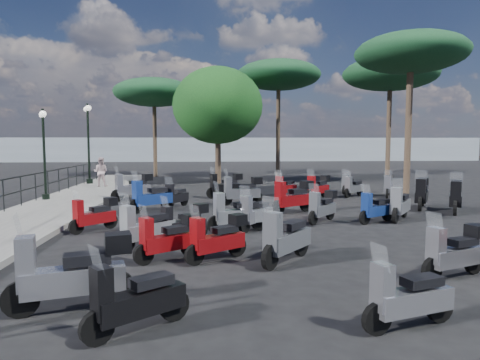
{
  "coord_description": "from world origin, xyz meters",
  "views": [
    {
      "loc": [
        -0.95,
        -12.82,
        2.52
      ],
      "look_at": [
        0.21,
        1.75,
        1.2
      ],
      "focal_mm": 32.0,
      "sensor_mm": 36.0,
      "label": 1
    }
  ],
  "objects": [
    {
      "name": "ground",
      "position": [
        0.0,
        0.0,
        0.0
      ],
      "size": [
        120.0,
        120.0,
        0.0
      ],
      "primitive_type": "plane",
      "color": "black",
      "rests_on": "ground"
    },
    {
      "name": "sidewalk",
      "position": [
        -6.5,
        3.0,
        0.07
      ],
      "size": [
        3.0,
        30.0,
        0.15
      ],
      "primitive_type": "cube",
      "color": "#605E5C",
      "rests_on": "ground"
    },
    {
      "name": "railing",
      "position": [
        -7.8,
        2.8,
        0.9
      ],
      "size": [
        0.04,
        26.04,
        1.1
      ],
      "color": "black",
      "rests_on": "sidewalk"
    },
    {
      "name": "lamp_post_1",
      "position": [
        -7.54,
        5.2,
        2.26
      ],
      "size": [
        0.57,
        1.03,
        3.69
      ],
      "rotation": [
        0.0,
        0.0,
        0.38
      ],
      "color": "black",
      "rests_on": "sidewalk"
    },
    {
      "name": "lamp_post_2",
      "position": [
        -7.53,
        11.84,
        2.7
      ],
      "size": [
        0.68,
        1.25,
        4.47
      ],
      "rotation": [
        0.0,
        0.0,
        0.37
      ],
      "color": "black",
      "rests_on": "sidewalk"
    },
    {
      "name": "pedestrian_far",
      "position": [
        -6.5,
        10.17,
        0.93
      ],
      "size": [
        0.8,
        0.65,
        1.55
      ],
      "primitive_type": "imported",
      "rotation": [
        0.0,
        0.0,
        3.05
      ],
      "color": "#C0A5A9",
      "rests_on": "sidewalk"
    },
    {
      "name": "scooter_0",
      "position": [
        -1.89,
        -7.3,
        0.43
      ],
      "size": [
        1.32,
        1.03,
        1.25
      ],
      "rotation": [
        0.0,
        0.0,
        2.21
      ],
      "color": "black",
      "rests_on": "ground"
    },
    {
      "name": "scooter_1",
      "position": [
        -1.76,
        -3.83,
        0.47
      ],
      "size": [
        1.35,
        1.02,
        1.24
      ],
      "rotation": [
        0.0,
        0.0,
        2.17
      ],
      "color": "black",
      "rests_on": "ground"
    },
    {
      "name": "scooter_2",
      "position": [
        -1.53,
        -2.07,
        0.45
      ],
      "size": [
        1.28,
        1.01,
        1.19
      ],
      "rotation": [
        0.0,
        0.0,
        2.2
      ],
      "color": "black",
      "rests_on": "ground"
    },
    {
      "name": "scooter_3",
      "position": [
        -4.09,
        -0.69,
        0.45
      ],
      "size": [
        1.15,
        1.19,
        1.2
      ],
      "rotation": [
        0.0,
        0.0,
        2.38
      ],
      "color": "black",
      "rests_on": "ground"
    },
    {
      "name": "scooter_4",
      "position": [
        -2.1,
        3.42,
        0.42
      ],
      "size": [
        0.85,
        1.38,
        1.21
      ],
      "rotation": [
        0.0,
        0.0,
        2.65
      ],
      "color": "black",
      "rests_on": "ground"
    },
    {
      "name": "scooter_5",
      "position": [
        -4.08,
        5.61,
        0.56
      ],
      "size": [
        1.67,
        1.13,
        1.48
      ],
      "rotation": [
        0.0,
        0.0,
        2.11
      ],
      "color": "black",
      "rests_on": "ground"
    },
    {
      "name": "scooter_6",
      "position": [
        -2.94,
        -6.47,
        0.56
      ],
      "size": [
        1.84,
        0.8,
        1.49
      ],
      "rotation": [
        0.0,
        0.0,
        1.84
      ],
      "color": "black",
      "rests_on": "ground"
    },
    {
      "name": "scooter_7",
      "position": [
        -2.38,
        -2.78,
        0.48
      ],
      "size": [
        1.3,
        1.28,
        1.37
      ],
      "rotation": [
        0.0,
        0.0,
        2.35
      ],
      "color": "black",
      "rests_on": "ground"
    },
    {
      "name": "scooter_8",
      "position": [
        0.43,
        -0.85,
        0.46
      ],
      "size": [
        1.11,
        1.36,
        1.31
      ],
      "rotation": [
        0.0,
        0.0,
        2.47
      ],
      "color": "black",
      "rests_on": "ground"
    },
    {
      "name": "scooter_9",
      "position": [
        -2.94,
        2.55,
        0.51
      ],
      "size": [
        1.52,
        1.25,
        1.48
      ],
      "rotation": [
        0.0,
        0.0,
        2.24
      ],
      "color": "black",
      "rests_on": "ground"
    },
    {
      "name": "scooter_10",
      "position": [
        0.47,
        4.06,
        0.54
      ],
      "size": [
        1.77,
        0.78,
        1.44
      ],
      "rotation": [
        0.0,
        0.0,
        1.85
      ],
      "color": "black",
      "rests_on": "ground"
    },
    {
      "name": "scooter_11",
      "position": [
        -0.11,
        6.21,
        0.53
      ],
      "size": [
        1.66,
        0.93,
        1.41
      ],
      "rotation": [
        0.0,
        0.0,
        1.98
      ],
      "color": "black",
      "rests_on": "ground"
    },
    {
      "name": "scooter_12",
      "position": [
        1.74,
        -7.45,
        0.42
      ],
      "size": [
        1.48,
        0.66,
        1.21
      ],
      "rotation": [
        0.0,
        0.0,
        1.87
      ],
      "color": "black",
      "rests_on": "ground"
    },
    {
      "name": "scooter_13",
      "position": [
        3.63,
        -5.42,
        0.47
      ],
      "size": [
        1.51,
        0.79,
        1.26
      ],
      "rotation": [
        0.0,
        0.0,
        1.94
      ],
      "color": "black",
      "rests_on": "ground"
    },
    {
      "name": "scooter_14",
      "position": [
        0.68,
        -4.22,
        0.5
      ],
      "size": [
        1.26,
        1.46,
        1.45
      ],
      "rotation": [
        0.0,
        0.0,
        2.44
      ],
      "color": "black",
      "rests_on": "ground"
    },
    {
      "name": "scooter_15",
      "position": [
        -0.11,
        -1.12,
        0.5
      ],
      "size": [
        1.76,
        0.79,
        1.44
      ],
      "rotation": [
        0.0,
        0.0,
        1.87
      ],
      "color": "black",
      "rests_on": "ground"
    },
    {
      "name": "scooter_16",
      "position": [
        2.09,
        1.89,
        0.55
      ],
      "size": [
        1.65,
        1.13,
        1.47
      ],
      "rotation": [
        0.0,
        0.0,
        2.11
      ],
      "color": "black",
      "rests_on": "ground"
    },
    {
      "name": "scooter_17",
      "position": [
        2.57,
        6.0,
        0.44
      ],
      "size": [
        1.2,
        1.21,
        1.28
      ],
      "rotation": [
        0.0,
        0.0,
        2.36
      ],
      "color": "black",
      "rests_on": "ground"
    },
    {
      "name": "scooter_20",
      "position": [
        4.28,
        -0.1,
        0.43
      ],
      "size": [
        1.38,
        0.91,
        1.23
      ],
      "rotation": [
        0.0,
        0.0,
        2.1
      ],
      "color": "black",
      "rests_on": "ground"
    },
    {
      "name": "scooter_21",
      "position": [
        2.66,
        0.14,
        0.47
      ],
      "size": [
        1.19,
        1.26,
        1.26
      ],
      "rotation": [
        0.0,
        0.0,
        2.39
      ],
      "color": "black",
      "rests_on": "ground"
    },
    {
      "name": "scooter_22",
      "position": [
        3.96,
        5.58,
        0.5
      ],
      "size": [
        1.32,
        1.27,
        1.33
      ],
      "rotation": [
        0.0,
        0.0,
        2.33
      ],
      "color": "black",
      "rests_on": "ground"
    },
    {
      "name": "scooter_23",
      "position": [
        5.75,
        6.09,
        0.42
      ],
      "size": [
        1.22,
        1.03,
        1.2
      ],
      "rotation": [
        0.0,
        0.0,
        2.26
      ],
      "color": "black",
      "rests_on": "ground"
    },
    {
      "name": "scooter_26",
      "position": [
        5.21,
        0.24,
        0.49
      ],
      "size": [
        1.16,
        1.47,
        1.41
      ],
      "rotation": [
        0.0,
        0.0,
        2.49
      ],
      "color": "black",
      "rests_on": "ground"
    },
    {
      "name": "scooter_27",
      "position": [
        7.86,
        1.56,
        0.56
      ],
      "size": [
        1.16,
        1.68,
        1.49
      ],
      "rotation": [
        0.0,
        0.0,
        2.59
      ],
      "color": "black",
      "rests_on": "ground"
    },
    {
      "name": "scooter_28",
      "position": [
        7.3,
        5.91,
        0.48
      ],
      "size": [
        0.89,
        1.47,
        1.27
      ],
      "rotation": [
        0.0,
        0.0,
        2.68
      ],
      "color": "black",
      "rests_on": "ground"
    },
    {
      "name": "scooter_29",
      "position": [
        5.93,
        7.41,
        0.42
      ],
      "size": [
        0.99,
        1.27,
        1.21
      ],
      "rotation": [
        0.0,
        0.0,
        2.5
      ],
      "color": "black",
      "rests_on": "ground"
    },
    {
      "name": "scooter_30",
      "position": [
        -0.72,
        -3.93,
        0.47
      ],
      "size": [
        1.35,
        1.02,
        1.24
      ],
      "rotation": [
        0.0,
        0.0,
        2.17
      ],
      "color": "black",
      "rests_on": "ground"
    },
    {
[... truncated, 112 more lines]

